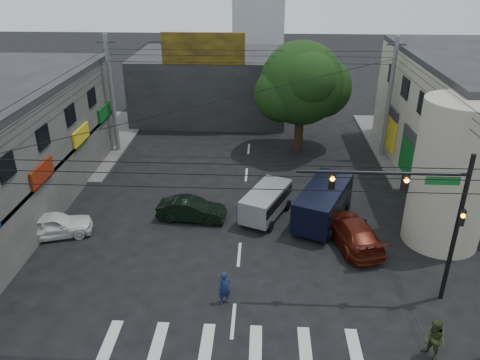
# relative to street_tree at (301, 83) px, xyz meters

# --- Properties ---
(ground) EXTENTS (160.00, 160.00, 0.00)m
(ground) POSITION_rel_street_tree_xyz_m (-4.00, -17.00, -5.47)
(ground) COLOR black
(ground) RESTS_ON ground
(sidewalk_far_left) EXTENTS (16.00, 16.00, 0.15)m
(sidewalk_far_left) POSITION_rel_street_tree_xyz_m (-22.00, 1.00, -5.40)
(sidewalk_far_left) COLOR #514F4C
(sidewalk_far_left) RESTS_ON ground
(sidewalk_far_right) EXTENTS (16.00, 16.00, 0.15)m
(sidewalk_far_right) POSITION_rel_street_tree_xyz_m (14.00, 1.00, -5.40)
(sidewalk_far_right) COLOR #514F4C
(sidewalk_far_right) RESTS_ON ground
(corner_column) EXTENTS (4.00, 4.00, 8.00)m
(corner_column) POSITION_rel_street_tree_xyz_m (7.00, -13.00, -1.47)
(corner_column) COLOR gray
(corner_column) RESTS_ON ground
(building_far) EXTENTS (14.00, 10.00, 6.00)m
(building_far) POSITION_rel_street_tree_xyz_m (-8.00, 9.00, -2.47)
(building_far) COLOR #232326
(building_far) RESTS_ON ground
(billboard) EXTENTS (7.00, 0.30, 2.60)m
(billboard) POSITION_rel_street_tree_xyz_m (-8.00, 4.10, 1.83)
(billboard) COLOR olive
(billboard) RESTS_ON building_far
(street_tree) EXTENTS (6.40, 6.40, 8.70)m
(street_tree) POSITION_rel_street_tree_xyz_m (0.00, 0.00, 0.00)
(street_tree) COLOR black
(street_tree) RESTS_ON ground
(traffic_gantry) EXTENTS (7.10, 0.35, 7.20)m
(traffic_gantry) POSITION_rel_street_tree_xyz_m (3.82, -18.00, -0.64)
(traffic_gantry) COLOR black
(traffic_gantry) RESTS_ON ground
(utility_pole_far_left) EXTENTS (0.32, 0.32, 9.20)m
(utility_pole_far_left) POSITION_rel_street_tree_xyz_m (-14.50, -1.00, -0.87)
(utility_pole_far_left) COLOR #59595B
(utility_pole_far_left) RESTS_ON ground
(utility_pole_far_right) EXTENTS (0.32, 0.32, 9.20)m
(utility_pole_far_right) POSITION_rel_street_tree_xyz_m (6.50, -1.00, -0.87)
(utility_pole_far_right) COLOR #59595B
(utility_pole_far_right) RESTS_ON ground
(dark_sedan) EXTENTS (2.15, 4.32, 1.34)m
(dark_sedan) POSITION_rel_street_tree_xyz_m (-7.02, -11.49, -4.80)
(dark_sedan) COLOR black
(dark_sedan) RESTS_ON ground
(white_compact) EXTENTS (4.13, 5.19, 1.44)m
(white_compact) POSITION_rel_street_tree_xyz_m (-14.50, -13.70, -4.75)
(white_compact) COLOR white
(white_compact) RESTS_ON ground
(maroon_sedan) EXTENTS (4.44, 6.10, 1.49)m
(maroon_sedan) POSITION_rel_street_tree_xyz_m (2.10, -13.57, -4.73)
(maroon_sedan) COLOR #4E150B
(maroon_sedan) RESTS_ON ground
(silver_minivan) EXTENTS (5.41, 4.74, 1.79)m
(silver_minivan) POSITION_rel_street_tree_xyz_m (-2.60, -10.94, -4.58)
(silver_minivan) COLOR gray
(silver_minivan) RESTS_ON ground
(navy_van) EXTENTS (7.02, 6.07, 2.20)m
(navy_van) POSITION_rel_street_tree_xyz_m (0.75, -11.26, -4.37)
(navy_van) COLOR black
(navy_van) RESTS_ON ground
(traffic_officer) EXTENTS (0.88, 0.83, 1.61)m
(traffic_officer) POSITION_rel_street_tree_xyz_m (-4.46, -18.81, -4.67)
(traffic_officer) COLOR #141E47
(traffic_officer) RESTS_ON ground
(pedestrian_olive) EXTENTS (1.48, 1.45, 1.83)m
(pedestrian_olive) POSITION_rel_street_tree_xyz_m (3.89, -21.66, -4.56)
(pedestrian_olive) COLOR #303B1B
(pedestrian_olive) RESTS_ON ground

